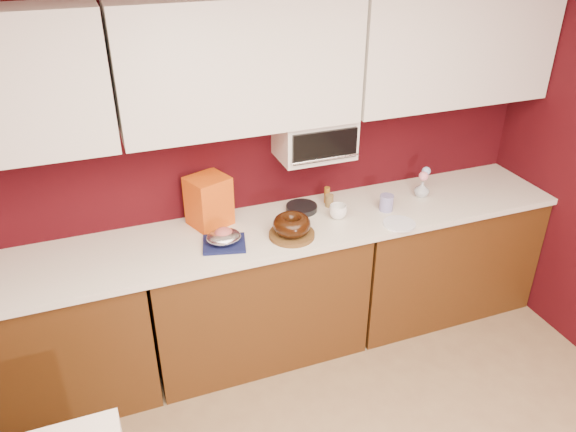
# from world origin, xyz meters

# --- Properties ---
(wall_back) EXTENTS (4.00, 0.02, 2.50)m
(wall_back) POSITION_xyz_m (0.00, 2.25, 1.25)
(wall_back) COLOR #3B080D
(wall_back) RESTS_ON floor
(base_cabinet_left) EXTENTS (1.31, 0.58, 0.86)m
(base_cabinet_left) POSITION_xyz_m (-1.33, 1.94, 0.43)
(base_cabinet_left) COLOR #4C2B0F
(base_cabinet_left) RESTS_ON floor
(base_cabinet_center) EXTENTS (1.31, 0.58, 0.86)m
(base_cabinet_center) POSITION_xyz_m (0.00, 1.94, 0.43)
(base_cabinet_center) COLOR #4C2B0F
(base_cabinet_center) RESTS_ON floor
(base_cabinet_right) EXTENTS (1.31, 0.58, 0.86)m
(base_cabinet_right) POSITION_xyz_m (1.33, 1.94, 0.43)
(base_cabinet_right) COLOR #4C2B0F
(base_cabinet_right) RESTS_ON floor
(countertop) EXTENTS (4.00, 0.62, 0.04)m
(countertop) POSITION_xyz_m (0.00, 1.94, 0.88)
(countertop) COLOR white
(countertop) RESTS_ON base_cabinet_center
(upper_cabinet_center) EXTENTS (1.31, 0.33, 0.70)m
(upper_cabinet_center) POSITION_xyz_m (0.00, 2.08, 1.85)
(upper_cabinet_center) COLOR white
(upper_cabinet_center) RESTS_ON wall_back
(upper_cabinet_right) EXTENTS (1.31, 0.33, 0.70)m
(upper_cabinet_right) POSITION_xyz_m (1.33, 2.08, 1.85)
(upper_cabinet_right) COLOR white
(upper_cabinet_right) RESTS_ON wall_back
(toaster_oven) EXTENTS (0.45, 0.30, 0.25)m
(toaster_oven) POSITION_xyz_m (0.45, 2.10, 1.38)
(toaster_oven) COLOR white
(toaster_oven) RESTS_ON upper_cabinet_center
(toaster_oven_door) EXTENTS (0.40, 0.02, 0.18)m
(toaster_oven_door) POSITION_xyz_m (0.45, 1.94, 1.38)
(toaster_oven_door) COLOR black
(toaster_oven_door) RESTS_ON toaster_oven
(toaster_oven_handle) EXTENTS (0.42, 0.02, 0.02)m
(toaster_oven_handle) POSITION_xyz_m (0.45, 1.93, 1.30)
(toaster_oven_handle) COLOR silver
(toaster_oven_handle) RESTS_ON toaster_oven
(cake_base) EXTENTS (0.30, 0.30, 0.02)m
(cake_base) POSITION_xyz_m (0.19, 1.80, 0.91)
(cake_base) COLOR brown
(cake_base) RESTS_ON countertop
(bundt_cake) EXTENTS (0.29, 0.29, 0.09)m
(bundt_cake) POSITION_xyz_m (0.19, 1.80, 0.98)
(bundt_cake) COLOR black
(bundt_cake) RESTS_ON cake_base
(navy_towel) EXTENTS (0.28, 0.25, 0.02)m
(navy_towel) POSITION_xyz_m (-0.20, 1.85, 0.91)
(navy_towel) COLOR #121845
(navy_towel) RESTS_ON countertop
(foil_ham_nest) EXTENTS (0.24, 0.23, 0.07)m
(foil_ham_nest) POSITION_xyz_m (-0.20, 1.85, 0.96)
(foil_ham_nest) COLOR silver
(foil_ham_nest) RESTS_ON navy_towel
(roasted_ham) EXTENTS (0.12, 0.11, 0.07)m
(roasted_ham) POSITION_xyz_m (-0.20, 1.85, 0.98)
(roasted_ham) COLOR #C25C59
(roasted_ham) RESTS_ON foil_ham_nest
(pandoro_box) EXTENTS (0.28, 0.27, 0.31)m
(pandoro_box) POSITION_xyz_m (-0.22, 2.12, 1.05)
(pandoro_box) COLOR red
(pandoro_box) RESTS_ON countertop
(dark_pan) EXTENTS (0.26, 0.26, 0.03)m
(dark_pan) POSITION_xyz_m (0.36, 2.08, 0.92)
(dark_pan) COLOR black
(dark_pan) RESTS_ON countertop
(coffee_mug) EXTENTS (0.11, 0.11, 0.11)m
(coffee_mug) POSITION_xyz_m (0.54, 1.91, 0.95)
(coffee_mug) COLOR white
(coffee_mug) RESTS_ON countertop
(blue_jar) EXTENTS (0.11, 0.11, 0.10)m
(blue_jar) POSITION_xyz_m (0.87, 1.90, 0.95)
(blue_jar) COLOR navy
(blue_jar) RESTS_ON countertop
(flower_vase) EXTENTS (0.10, 0.10, 0.12)m
(flower_vase) POSITION_xyz_m (1.18, 1.98, 0.96)
(flower_vase) COLOR #ACB8C3
(flower_vase) RESTS_ON countertop
(flower_pink) EXTENTS (0.06, 0.06, 0.06)m
(flower_pink) POSITION_xyz_m (1.18, 1.98, 1.05)
(flower_pink) COLOR pink
(flower_pink) RESTS_ON flower_vase
(flower_blue) EXTENTS (0.06, 0.06, 0.06)m
(flower_blue) POSITION_xyz_m (1.21, 2.00, 1.07)
(flower_blue) COLOR #95B5EF
(flower_blue) RESTS_ON flower_vase
(china_plate) EXTENTS (0.26, 0.26, 0.01)m
(china_plate) POSITION_xyz_m (0.85, 1.71, 0.91)
(china_plate) COLOR white
(china_plate) RESTS_ON countertop
(amber_bottle) EXTENTS (0.04, 0.04, 0.11)m
(amber_bottle) POSITION_xyz_m (0.56, 2.12, 0.95)
(amber_bottle) COLOR #915B1A
(amber_bottle) RESTS_ON countertop
(paper_cup) EXTENTS (0.06, 0.06, 0.08)m
(paper_cup) POSITION_xyz_m (0.55, 2.07, 0.94)
(paper_cup) COLOR olive
(paper_cup) RESTS_ON countertop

